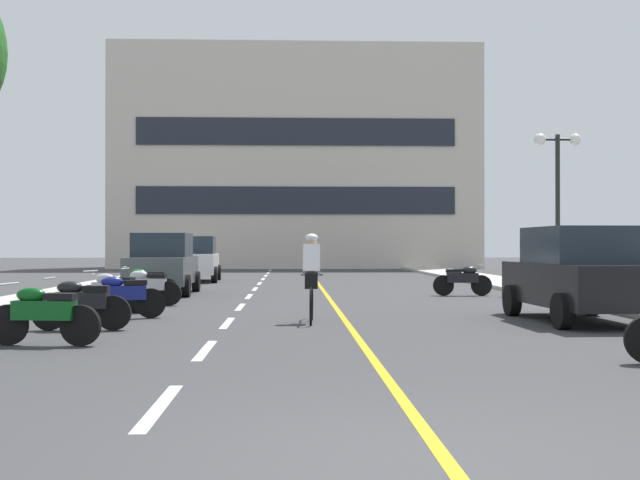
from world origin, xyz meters
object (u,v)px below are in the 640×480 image
at_px(motorcycle_2, 43,313).
at_px(cyclist_rider, 311,276).
at_px(parked_car_near, 578,274).
at_px(parked_car_mid, 163,264).
at_px(motorcycle_5, 113,291).
at_px(motorcycle_4, 122,295).
at_px(motorcycle_6, 146,286).
at_px(motorcycle_7, 145,283).
at_px(motorcycle_8, 463,279).
at_px(parked_car_far, 195,259).
at_px(street_lamp_mid, 558,174).
at_px(motorcycle_3, 81,303).

height_order(motorcycle_2, cyclist_rider, cyclist_rider).
xyz_separation_m(parked_car_near, parked_car_mid, (-9.33, 9.05, 0.00)).
relative_size(motorcycle_2, motorcycle_5, 1.02).
bearing_deg(parked_car_mid, motorcycle_4, -86.79).
bearing_deg(motorcycle_6, motorcycle_2, -90.78).
relative_size(motorcycle_2, motorcycle_7, 1.00).
relative_size(parked_car_mid, motorcycle_5, 2.55).
height_order(parked_car_near, motorcycle_4, parked_car_near).
xyz_separation_m(motorcycle_5, motorcycle_8, (8.87, 5.63, 0.00)).
xyz_separation_m(parked_car_mid, motorcycle_8, (8.81, -0.97, -0.44)).
bearing_deg(motorcycle_5, parked_car_near, -14.60).
relative_size(parked_car_far, motorcycle_7, 2.50).
xyz_separation_m(street_lamp_mid, motorcycle_5, (-12.07, -6.90, -3.18)).
bearing_deg(motorcycle_3, cyclist_rider, 18.48).
height_order(motorcycle_2, motorcycle_5, same).
relative_size(street_lamp_mid, parked_car_mid, 1.13).
bearing_deg(motorcycle_3, motorcycle_7, 91.27).
bearing_deg(motorcycle_7, motorcycle_4, -85.26).
bearing_deg(parked_car_far, cyclist_rider, -76.52).
xyz_separation_m(street_lamp_mid, motorcycle_3, (-11.81, -10.66, -3.18)).
xyz_separation_m(motorcycle_7, cyclist_rider, (4.16, -5.87, 0.41)).
distance_m(motorcycle_3, cyclist_rider, 4.24).
bearing_deg(motorcycle_4, motorcycle_7, 94.74).
relative_size(street_lamp_mid, motorcycle_4, 2.90).
bearing_deg(parked_car_far, motorcycle_4, -88.28).
height_order(parked_car_near, cyclist_rider, parked_car_near).
xyz_separation_m(street_lamp_mid, motorcycle_2, (-11.81, -12.80, -3.18)).
bearing_deg(parked_car_near, motorcycle_4, 174.39).
height_order(motorcycle_2, motorcycle_7, same).
xyz_separation_m(parked_car_mid, motorcycle_5, (-0.06, -6.60, -0.44)).
xyz_separation_m(motorcycle_5, cyclist_rider, (4.27, -2.42, 0.41)).
bearing_deg(motorcycle_4, motorcycle_2, -93.34).
bearing_deg(cyclist_rider, parked_car_far, 103.48).
height_order(street_lamp_mid, motorcycle_6, street_lamp_mid).
bearing_deg(motorcycle_6, motorcycle_4, -87.72).
xyz_separation_m(parked_car_far, cyclist_rider, (4.25, -17.75, -0.03)).
distance_m(motorcycle_2, motorcycle_3, 2.14).
bearing_deg(motorcycle_4, parked_car_far, 91.72).
xyz_separation_m(parked_car_near, parked_car_far, (-9.37, 17.78, 0.00)).
relative_size(parked_car_near, motorcycle_2, 2.52).
relative_size(parked_car_near, motorcycle_6, 2.51).
bearing_deg(motorcycle_2, motorcycle_4, 86.66).
height_order(street_lamp_mid, parked_car_far, street_lamp_mid).
relative_size(parked_car_near, motorcycle_5, 2.57).
bearing_deg(motorcycle_7, cyclist_rider, -54.66).
bearing_deg(parked_car_near, cyclist_rider, 179.71).
height_order(motorcycle_5, motorcycle_8, same).
distance_m(parked_car_far, motorcycle_7, 11.89).
bearing_deg(parked_car_near, motorcycle_6, 153.53).
relative_size(motorcycle_5, cyclist_rider, 0.94).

